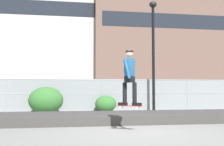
{
  "coord_description": "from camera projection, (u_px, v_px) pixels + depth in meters",
  "views": [
    {
      "loc": [
        -2.04,
        -8.21,
        1.27
      ],
      "look_at": [
        0.17,
        5.26,
        2.05
      ],
      "focal_mm": 45.08,
      "sensor_mm": 36.0,
      "label": 1
    }
  ],
  "objects": [
    {
      "name": "ground_plane",
      "position": [
        135.0,
        132.0,
        8.34
      ],
      "size": [
        120.0,
        120.0,
        0.0
      ],
      "primitive_type": "plane",
      "color": "slate"
    },
    {
      "name": "gravel_berm",
      "position": [
        118.0,
        117.0,
        11.09
      ],
      "size": [
        16.56,
        2.8,
        0.32
      ],
      "primitive_type": "cube",
      "color": "#3D3A38",
      "rests_on": "ground_plane"
    },
    {
      "name": "skateboard",
      "position": [
        130.0,
        106.0,
        8.39
      ],
      "size": [
        0.79,
        0.58,
        0.07
      ],
      "color": "#B22D2D"
    },
    {
      "name": "skater",
      "position": [
        130.0,
        74.0,
        8.44
      ],
      "size": [
        0.67,
        0.62,
        1.67
      ],
      "color": "black",
      "rests_on": "skateboard"
    },
    {
      "name": "chain_fence",
      "position": [
        102.0,
        95.0,
        16.2
      ],
      "size": [
        21.08,
        0.06,
        1.85
      ],
      "color": "gray",
      "rests_on": "ground_plane"
    },
    {
      "name": "street_lamp",
      "position": [
        153.0,
        42.0,
        16.11
      ],
      "size": [
        0.44,
        0.44,
        6.34
      ],
      "color": "black",
      "rests_on": "ground_plane"
    },
    {
      "name": "parked_car_near",
      "position": [
        3.0,
        96.0,
        17.7
      ],
      "size": [
        4.43,
        2.01,
        1.66
      ],
      "color": "black",
      "rests_on": "ground_plane"
    },
    {
      "name": "parked_car_mid",
      "position": [
        107.0,
        96.0,
        18.65
      ],
      "size": [
        4.56,
        2.27,
        1.66
      ],
      "color": "navy",
      "rests_on": "ground_plane"
    },
    {
      "name": "parked_car_far",
      "position": [
        195.0,
        95.0,
        19.45
      ],
      "size": [
        4.52,
        2.19,
        1.66
      ],
      "color": "#474C54",
      "rests_on": "ground_plane"
    },
    {
      "name": "library_building",
      "position": [
        40.0,
        31.0,
        51.89
      ],
      "size": [
        25.34,
        11.01,
        23.86
      ],
      "color": "#B2AFA8",
      "rests_on": "ground_plane"
    },
    {
      "name": "office_block",
      "position": [
        159.0,
        42.0,
        55.08
      ],
      "size": [
        26.36,
        13.67,
        21.05
      ],
      "color": "brown",
      "rests_on": "ground_plane"
    },
    {
      "name": "shrub_left",
      "position": [
        46.0,
        100.0,
        14.55
      ],
      "size": [
        1.79,
        1.46,
        1.38
      ],
      "color": "#336B2D",
      "rests_on": "ground_plane"
    },
    {
      "name": "shrub_center",
      "position": [
        106.0,
        104.0,
        15.61
      ],
      "size": [
        1.18,
        0.97,
        0.91
      ],
      "color": "#336B2D",
      "rests_on": "ground_plane"
    }
  ]
}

